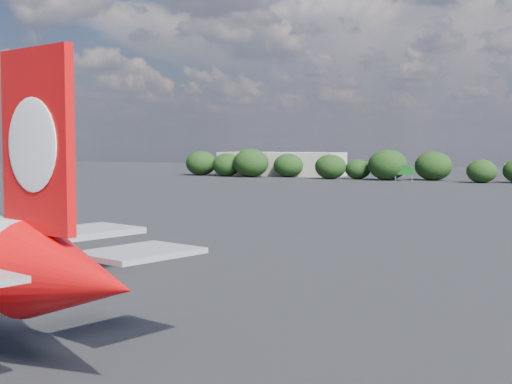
% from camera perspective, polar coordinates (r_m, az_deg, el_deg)
% --- Properties ---
extents(ground, '(500.00, 500.00, 0.00)m').
position_cam_1_polar(ground, '(98.38, 4.27, -2.63)').
color(ground, black).
rests_on(ground, ground).
extents(terminal_building, '(42.00, 16.00, 8.00)m').
position_cam_1_polar(terminal_building, '(244.85, 2.03, 2.26)').
color(terminal_building, '#A49E8D').
rests_on(terminal_building, ground).
extents(highway_sign, '(6.00, 0.30, 4.50)m').
position_cam_1_polar(highway_sign, '(213.76, 11.73, 1.70)').
color(highway_sign, '#14651A').
rests_on(highway_sign, ground).
extents(horizon_treeline, '(207.78, 16.17, 9.32)m').
position_cam_1_polar(horizon_treeline, '(213.42, 17.07, 1.85)').
color(horizon_treeline, black).
rests_on(horizon_treeline, ground).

